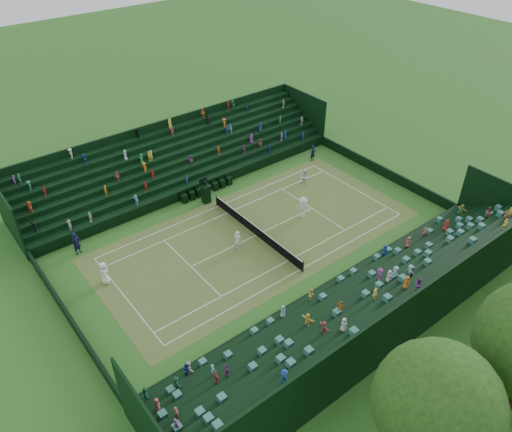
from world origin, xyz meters
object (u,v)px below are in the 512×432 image
(player_near_west, at_px, (104,273))
(player_near_east, at_px, (238,241))
(player_far_east, at_px, (303,207))
(tennis_net, at_px, (256,230))
(player_far_west, at_px, (304,177))
(umpire_chair, at_px, (206,192))

(player_near_west, relative_size, player_near_east, 1.03)
(player_far_east, bearing_deg, tennis_net, -125.71)
(player_near_west, bearing_deg, tennis_net, -83.45)
(player_far_west, bearing_deg, player_near_east, -74.33)
(umpire_chair, height_order, player_far_east, umpire_chair)
(tennis_net, height_order, player_far_east, player_far_east)
(tennis_net, relative_size, umpire_chair, 4.40)
(player_near_east, bearing_deg, player_near_west, 48.79)
(player_near_west, bearing_deg, player_near_east, -88.83)
(player_far_west, distance_m, player_far_east, 5.45)
(umpire_chair, height_order, player_near_west, umpire_chair)
(player_far_west, bearing_deg, player_near_west, -91.63)
(player_far_west, xyz_separation_m, player_far_east, (3.91, -3.79, 0.23))
(player_near_west, bearing_deg, player_far_east, -81.71)
(umpire_chair, relative_size, player_near_east, 1.45)
(player_near_east, bearing_deg, player_far_east, -113.69)
(umpire_chair, xyz_separation_m, player_near_east, (7.31, -1.80, -0.22))
(umpire_chair, distance_m, player_near_west, 12.56)
(umpire_chair, bearing_deg, player_far_east, 36.66)
(tennis_net, bearing_deg, player_far_east, 85.14)
(player_near_west, relative_size, player_far_west, 1.20)
(player_near_west, xyz_separation_m, player_near_east, (2.94, 9.98, -0.02))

